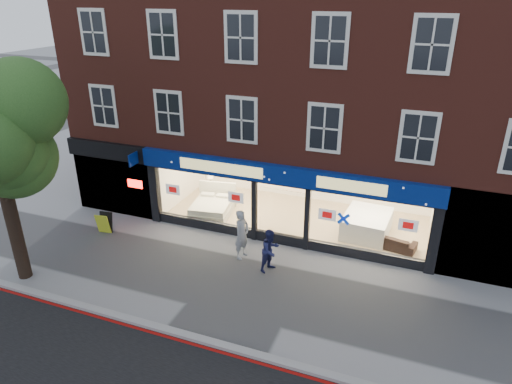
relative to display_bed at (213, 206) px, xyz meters
The scene contains 12 objects.
ground 5.59m from the display_bed, 51.00° to the right, with size 120.00×120.00×0.00m, color gray.
kerb_line 8.23m from the display_bed, 64.73° to the right, with size 60.00×0.10×0.01m, color #8C0A07.
kerb_stone 8.05m from the display_bed, 64.12° to the right, with size 60.00×0.25×0.12m, color gray.
showroom_floor 3.65m from the display_bed, 14.66° to the left, with size 11.00×4.50×0.10m, color tan.
building 7.62m from the display_bed, 36.69° to the left, with size 19.00×8.26×10.30m.
display_bed is the anchor object (origin of this frame).
bedside_table 1.88m from the display_bed, 118.25° to the left, with size 0.45×0.45×0.55m, color brown.
mattress_stack 6.57m from the display_bed, ahead, with size 1.84×2.27×0.85m.
sofa 7.62m from the display_bed, ahead, with size 1.77×0.69×0.52m, color black.
a_board 4.51m from the display_bed, 138.69° to the right, with size 0.56×0.36×0.86m, color #C1CF24.
pedestrian_grey 3.73m from the display_bed, 46.99° to the right, with size 0.69×0.45×1.89m, color #929398.
pedestrian_blue 4.92m from the display_bed, 39.73° to the right, with size 0.77×0.60×1.58m, color #191D47.
Camera 1 is at (4.68, -11.71, 9.02)m, focal length 32.00 mm.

